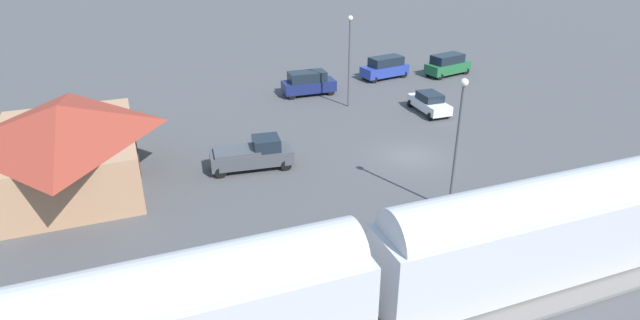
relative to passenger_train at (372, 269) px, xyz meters
name	(u,v)px	position (x,y,z in m)	size (l,w,h in m)	color
ground_plane	(410,156)	(14.00, -10.01, -2.86)	(200.00, 200.00, 0.00)	#4C4C4F
railway_track	(557,269)	(0.00, -10.01, -2.76)	(4.80, 70.00, 0.30)	slate
platform	(503,226)	(4.00, -10.01, -2.71)	(3.20, 46.00, 0.30)	#B7B2A8
passenger_train	(372,269)	(0.00, 0.00, 0.00)	(2.93, 33.22, 4.98)	silver
station_building	(65,144)	(18.00, 11.99, -0.13)	(11.83, 8.83, 5.25)	tan
pedestrian_on_platform	(606,178)	(4.70, -17.82, -1.58)	(0.36, 0.36, 1.71)	#333338
pickup_charcoal	(253,154)	(16.09, 0.78, -1.83)	(2.54, 5.58, 2.14)	#47494F
suv_navy	(308,83)	(29.47, -7.96, -1.71)	(2.14, 4.97, 2.22)	navy
suv_green	(448,65)	(30.33, -23.77, -1.71)	(2.94, 5.20, 2.22)	#236638
sedan_white	(429,103)	(21.24, -15.97, -1.98)	(4.54, 2.36, 1.74)	white
suv_blue	(385,67)	(31.71, -17.16, -1.71)	(2.74, 5.16, 2.22)	#283D9E
light_pole_near_platform	(458,131)	(6.80, -8.43, 2.06)	(0.44, 0.44, 7.83)	#515156
light_pole_lot_center	(350,51)	(25.17, -10.17, 2.09)	(0.44, 0.44, 7.88)	#515156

